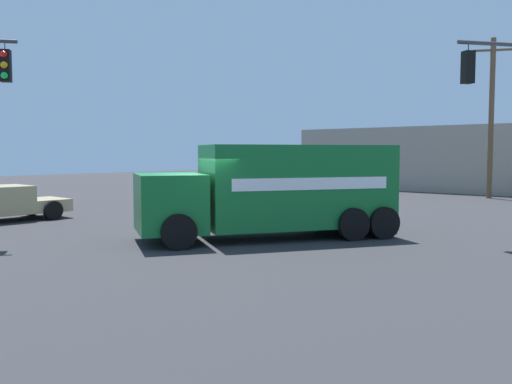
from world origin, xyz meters
name	(u,v)px	position (x,y,z in m)	size (l,w,h in m)	color
ground_plane	(211,241)	(0.00, 0.00, 0.00)	(100.00, 100.00, 0.00)	#2B2B2D
delivery_truck	(277,190)	(1.02, 1.87, 1.51)	(6.31, 8.08, 2.91)	#146B2D
pickup_tan	(0,203)	(-9.64, -2.04, 0.73)	(2.41, 5.27, 1.38)	tan
utility_pole	(491,116)	(1.08, 21.62, 4.77)	(2.01, 1.11, 9.25)	brown
building_backdrop	(438,159)	(-4.11, 26.63, 2.22)	(19.83, 6.00, 4.44)	gray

